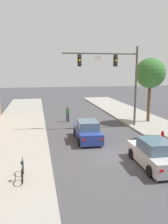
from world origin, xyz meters
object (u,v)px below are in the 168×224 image
object	(u,v)px
traffic_signal_mast	(116,71)
pedestrian_crossing_road	(68,113)
car_following_silver	(154,154)
bicycle_leaning	(23,171)
street_tree_second	(150,73)
car_lead_blue	(87,131)
fire_hydrant	(162,136)

from	to	relation	value
traffic_signal_mast	pedestrian_crossing_road	distance (m)	6.98
car_following_silver	bicycle_leaning	size ratio (longest dim) A/B	2.42
street_tree_second	car_lead_blue	bearing A→B (deg)	-147.45
car_following_silver	pedestrian_crossing_road	size ratio (longest dim) A/B	2.61
fire_hydrant	street_tree_second	xyz separation A→B (m)	(2.00, 6.42, 4.63)
car_lead_blue	car_following_silver	bearing A→B (deg)	-64.43
car_lead_blue	fire_hydrant	xyz separation A→B (m)	(5.60, -1.57, -0.22)
car_following_silver	pedestrian_crossing_road	xyz separation A→B (m)	(-3.37, 12.64, 0.19)
car_following_silver	bicycle_leaning	distance (m)	7.36
pedestrian_crossing_road	street_tree_second	xyz separation A→B (m)	(8.26, -2.12, 4.23)
car_following_silver	street_tree_second	world-z (taller)	street_tree_second
car_following_silver	pedestrian_crossing_road	distance (m)	13.08
car_following_silver	traffic_signal_mast	bearing A→B (deg)	85.31
car_lead_blue	street_tree_second	distance (m)	10.04
car_following_silver	street_tree_second	distance (m)	12.41
bicycle_leaning	fire_hydrant	xyz separation A→B (m)	(10.23, 4.49, -0.03)
car_lead_blue	street_tree_second	world-z (taller)	street_tree_second
car_following_silver	bicycle_leaning	bearing A→B (deg)	-176.91
traffic_signal_mast	car_following_silver	distance (m)	10.33
pedestrian_crossing_road	street_tree_second	distance (m)	9.52
bicycle_leaning	street_tree_second	size ratio (longest dim) A/B	0.27
bicycle_leaning	traffic_signal_mast	bearing A→B (deg)	49.81
bicycle_leaning	car_following_silver	bearing A→B (deg)	3.09
car_lead_blue	fire_hydrant	world-z (taller)	car_lead_blue
traffic_signal_mast	pedestrian_crossing_road	xyz separation A→B (m)	(-4.12, 3.44, -4.46)
car_following_silver	pedestrian_crossing_road	bearing A→B (deg)	104.93
pedestrian_crossing_road	car_lead_blue	bearing A→B (deg)	-84.60
car_lead_blue	pedestrian_crossing_road	size ratio (longest dim) A/B	2.62
traffic_signal_mast	bicycle_leaning	distance (m)	13.45
traffic_signal_mast	pedestrian_crossing_road	world-z (taller)	traffic_signal_mast
traffic_signal_mast	bicycle_leaning	bearing A→B (deg)	-130.19
car_following_silver	street_tree_second	xyz separation A→B (m)	(4.89, 10.51, 4.42)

